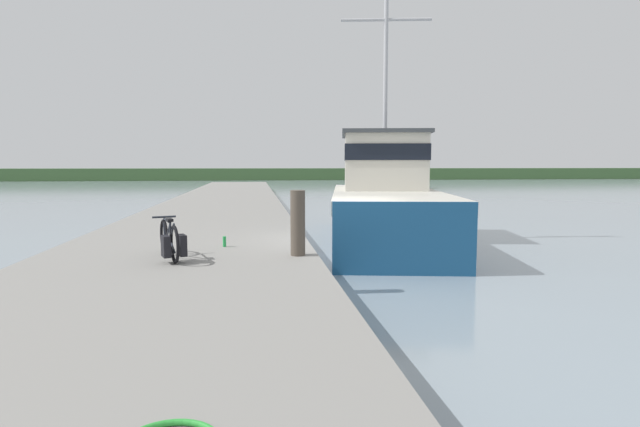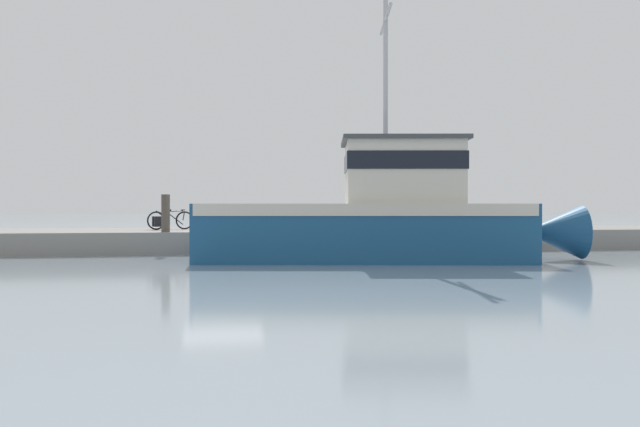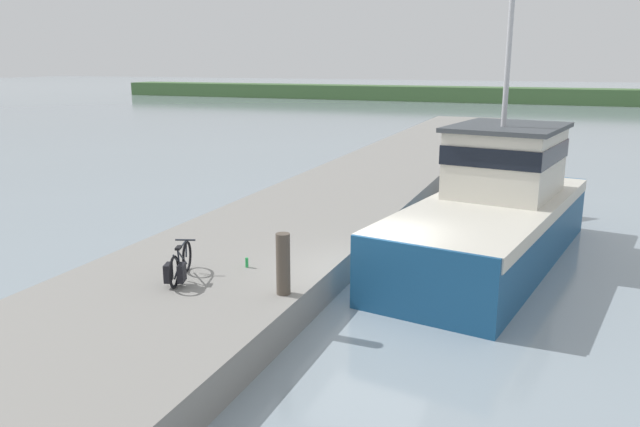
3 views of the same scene
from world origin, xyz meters
TOP-DOWN VIEW (x-y plane):
  - ground_plane at (0.00, 0.00)m, footprint 320.00×320.00m
  - dock_pier at (-3.60, 0.00)m, footprint 5.41×80.00m
  - far_shoreline at (30.00, 71.55)m, footprint 180.00×5.00m
  - fishing_boat_main at (2.12, 4.58)m, footprint 4.85×11.48m
  - boat_orange_near at (14.59, 39.62)m, footprint 3.04×8.03m
  - bicycle_touring at (-3.63, -2.02)m, footprint 0.77×1.66m
  - mooring_post at (-1.29, -1.87)m, footprint 0.28×0.28m
  - water_bottle_by_bike at (-2.74, -0.68)m, footprint 0.07×0.07m

SIDE VIEW (x-z plane):
  - ground_plane at x=0.00m, z-range 0.00..0.00m
  - dock_pier at x=-3.60m, z-range 0.00..0.75m
  - boat_orange_near at x=14.59m, z-range -1.40..2.88m
  - water_bottle_by_bike at x=-2.74m, z-range 0.75..0.97m
  - far_shoreline at x=30.00m, z-range 0.00..1.90m
  - bicycle_touring at x=-3.63m, z-range 0.72..1.47m
  - fishing_boat_main at x=2.12m, z-range -2.77..5.50m
  - mooring_post at x=-1.29m, z-range 0.75..2.00m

